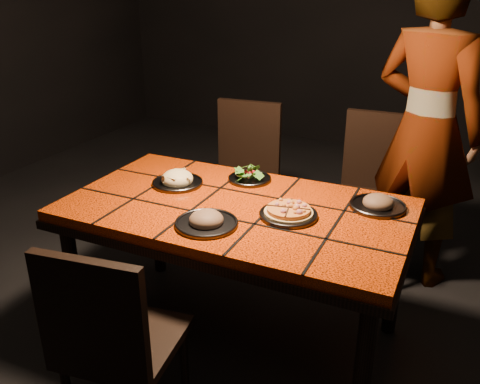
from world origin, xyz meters
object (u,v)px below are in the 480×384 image
at_px(chair_far_right, 375,184).
at_px(plate_pasta, 177,180).
at_px(chair_near, 111,338).
at_px(dining_table, 236,220).
at_px(diner, 426,129).
at_px(plate_pizza, 288,213).
at_px(chair_far_left, 244,165).

bearing_deg(chair_far_right, plate_pasta, -135.66).
bearing_deg(chair_near, plate_pasta, -81.56).
height_order(chair_near, plate_pasta, chair_near).
height_order(dining_table, plate_pasta, plate_pasta).
xyz_separation_m(dining_table, diner, (0.71, 1.05, 0.26)).
distance_m(dining_table, chair_far_right, 1.11).
bearing_deg(plate_pasta, plate_pizza, -10.13).
bearing_deg(chair_far_left, chair_near, -85.56).
xyz_separation_m(chair_far_left, diner, (1.12, 0.08, 0.37)).
bearing_deg(chair_far_left, plate_pasta, -93.11).
relative_size(chair_far_right, plate_pizza, 3.75).
bearing_deg(dining_table, chair_far_left, 112.81).
xyz_separation_m(dining_table, chair_far_left, (-0.41, 0.97, -0.11)).
bearing_deg(chair_near, plate_pizza, -123.79).
bearing_deg(diner, plate_pizza, 90.59).
bearing_deg(diner, chair_near, 89.12).
relative_size(plate_pizza, plate_pasta, 1.01).
bearing_deg(dining_table, plate_pasta, 165.26).
height_order(chair_far_right, plate_pasta, chair_far_right).
bearing_deg(plate_pizza, chair_far_right, 78.97).
distance_m(chair_far_right, plate_pizza, 1.06).
xyz_separation_m(chair_near, plate_pizza, (0.39, 0.79, 0.24)).
distance_m(chair_far_right, plate_pasta, 1.26).
bearing_deg(dining_table, chair_near, -98.53).
bearing_deg(chair_far_left, diner, -0.84).
xyz_separation_m(diner, plate_pizza, (-0.45, -1.07, -0.16)).
height_order(dining_table, diner, diner).
bearing_deg(chair_far_left, dining_table, -71.94).
bearing_deg(chair_far_right, chair_near, -110.30).
relative_size(chair_near, chair_far_left, 0.93).
bearing_deg(chair_far_left, chair_far_right, -2.82).
bearing_deg(chair_near, diner, -121.86).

